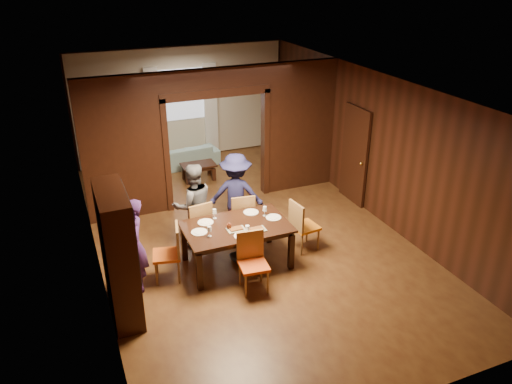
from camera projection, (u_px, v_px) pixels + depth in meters
name	position (u px, v px, depth m)	size (l,w,h in m)	color
floor	(245.00, 233.00, 9.69)	(9.00, 9.00, 0.00)	#4A2714
ceiling	(244.00, 85.00, 8.46)	(5.50, 9.00, 0.02)	silver
room_walls	(213.00, 131.00, 10.63)	(5.52, 9.01, 2.90)	black
person_purple	(134.00, 246.00, 7.76)	(0.57, 0.37, 1.56)	#3D1F5C
person_grey	(193.00, 206.00, 9.00)	(0.78, 0.61, 1.60)	#515258
person_navy	(236.00, 194.00, 9.40)	(1.05, 0.60, 1.62)	#191A3F
sofa	(182.00, 156.00, 12.72)	(1.83, 0.72, 0.54)	#92BDC0
serving_bowl	(240.00, 220.00, 8.48)	(0.37, 0.37, 0.09)	black
dining_table	(237.00, 245.00, 8.57)	(1.78, 1.11, 0.76)	black
coffee_table	(199.00, 172.00, 11.96)	(0.80, 0.50, 0.40)	black
chair_left	(166.00, 253.00, 8.13)	(0.44, 0.44, 0.97)	#D15413
chair_right	(305.00, 225.00, 8.99)	(0.44, 0.44, 0.97)	orange
chair_far_l	(197.00, 224.00, 9.02)	(0.44, 0.44, 0.97)	orange
chair_far_r	(241.00, 216.00, 9.31)	(0.44, 0.44, 0.97)	red
chair_near	(254.00, 264.00, 7.85)	(0.44, 0.44, 0.97)	#D94A14
hutch	(118.00, 255.00, 7.14)	(0.40, 1.20, 2.00)	black
door_right	(355.00, 155.00, 10.60)	(0.06, 0.90, 2.10)	black
window_far	(181.00, 95.00, 12.68)	(1.20, 0.03, 1.30)	silver
curtain_left	(154.00, 115.00, 12.58)	(0.35, 0.06, 2.40)	white
curtain_right	(211.00, 109.00, 13.10)	(0.35, 0.06, 2.40)	white
plate_left	(199.00, 232.00, 8.20)	(0.27, 0.27, 0.01)	silver
plate_far_l	(206.00, 222.00, 8.50)	(0.27, 0.27, 0.01)	white
plate_far_r	(251.00, 212.00, 8.84)	(0.27, 0.27, 0.01)	silver
plate_right	(273.00, 217.00, 8.66)	(0.27, 0.27, 0.01)	silver
plate_near	(242.00, 236.00, 8.09)	(0.27, 0.27, 0.01)	white
platter_a	(236.00, 229.00, 8.26)	(0.30, 0.20, 0.04)	gray
platter_b	(257.00, 229.00, 8.26)	(0.30, 0.20, 0.04)	gray
wineglass_left	(209.00, 231.00, 8.05)	(0.08, 0.08, 0.18)	white
wineglass_far	(215.00, 214.00, 8.60)	(0.08, 0.08, 0.18)	silver
wineglass_right	(265.00, 211.00, 8.69)	(0.08, 0.08, 0.18)	white
tumbler	(247.00, 229.00, 8.15)	(0.07, 0.07, 0.14)	white
condiment_jar	(229.00, 226.00, 8.28)	(0.08, 0.08, 0.11)	#4F2112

